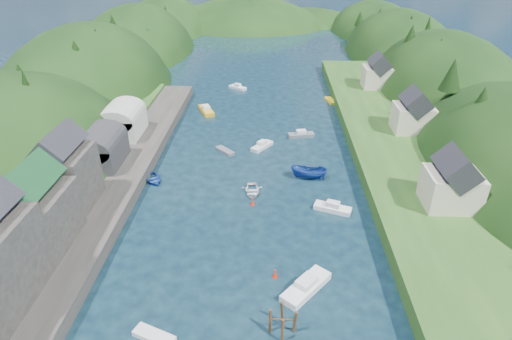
{
  "coord_description": "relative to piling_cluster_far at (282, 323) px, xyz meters",
  "views": [
    {
      "loc": [
        2.31,
        -29.05,
        35.41
      ],
      "look_at": [
        0.0,
        28.0,
        4.0
      ],
      "focal_mm": 30.0,
      "sensor_mm": 36.0,
      "label": 1
    }
  ],
  "objects": [
    {
      "name": "right_bank_cottages",
      "position": [
        24.27,
        47.11,
        4.66
      ],
      "size": [
        9.0,
        59.24,
        8.41
      ],
      "color": "beige",
      "rests_on": "terrace_right"
    },
    {
      "name": "terrace_left_grass",
      "position": [
        -34.73,
        18.78,
        0.06
      ],
      "size": [
        12.0,
        110.0,
        2.5
      ],
      "primitive_type": "cube",
      "color": "#234719",
      "rests_on": "ground"
    },
    {
      "name": "piling_cluster_far",
      "position": [
        0.0,
        0.0,
        0.0
      ],
      "size": [
        2.95,
        2.78,
        3.52
      ],
      "color": "#382314",
      "rests_on": "ground"
    },
    {
      "name": "quayside_buildings",
      "position": [
        -29.73,
        5.17,
        5.9
      ],
      "size": [
        8.0,
        35.84,
        12.9
      ],
      "color": "#2D2B28",
      "rests_on": "quay_left"
    },
    {
      "name": "terrace_right",
      "position": [
        21.27,
        38.78,
        0.01
      ],
      "size": [
        16.0,
        120.0,
        2.4
      ],
      "primitive_type": "cube",
      "color": "#234719",
      "rests_on": "ground"
    },
    {
      "name": "moored_boats",
      "position": [
        -5.18,
        25.41,
        -0.58
      ],
      "size": [
        37.5,
        92.72,
        2.31
      ],
      "color": "silver",
      "rests_on": "ground"
    },
    {
      "name": "far_hills",
      "position": [
        -2.52,
        172.79,
        -11.99
      ],
      "size": [
        103.0,
        68.0,
        44.0
      ],
      "color": "black",
      "rests_on": "ground"
    },
    {
      "name": "hillside_right",
      "position": [
        41.27,
        73.78,
        -8.6
      ],
      "size": [
        36.0,
        245.56,
        48.0
      ],
      "color": "black",
      "rests_on": "ground"
    },
    {
      "name": "ground",
      "position": [
        -3.73,
        48.78,
        -1.19
      ],
      "size": [
        600.0,
        600.0,
        0.0
      ],
      "primitive_type": "plane",
      "color": "black",
      "rests_on": "ground"
    },
    {
      "name": "channel_buoy_far",
      "position": [
        -4.11,
        23.21,
        -0.71
      ],
      "size": [
        0.7,
        0.7,
        1.1
      ],
      "color": "#B01E0E",
      "rests_on": "ground"
    },
    {
      "name": "boat_sheds",
      "position": [
        -29.73,
        37.78,
        4.09
      ],
      "size": [
        7.0,
        21.0,
        7.5
      ],
      "color": "#2D2D30",
      "rests_on": "quay_left"
    },
    {
      "name": "channel_buoy_near",
      "position": [
        -0.72,
        7.91,
        -0.71
      ],
      "size": [
        0.7,
        0.7,
        1.1
      ],
      "color": "#B01E0E",
      "rests_on": "ground"
    },
    {
      "name": "quay_left",
      "position": [
        -27.73,
        18.78,
        -0.19
      ],
      "size": [
        12.0,
        110.0,
        2.0
      ],
      "primitive_type": "cube",
      "color": "#2D2B28",
      "rests_on": "ground"
    },
    {
      "name": "hill_trees",
      "position": [
        -3.98,
        62.86,
        9.94
      ],
      "size": [
        92.8,
        148.03,
        12.3
      ],
      "color": "black",
      "rests_on": "ground"
    },
    {
      "name": "hillside_left",
      "position": [
        -48.73,
        73.78,
        -9.22
      ],
      "size": [
        44.0,
        245.56,
        52.0
      ],
      "color": "black",
      "rests_on": "ground"
    }
  ]
}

